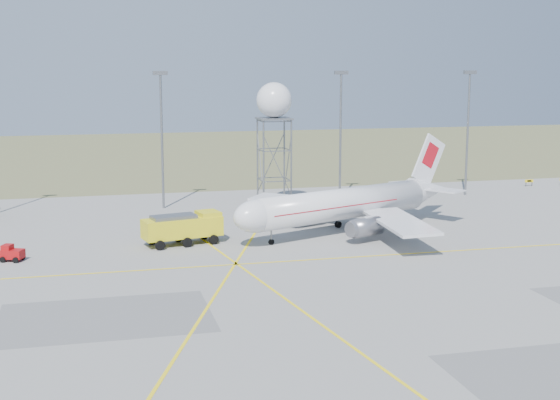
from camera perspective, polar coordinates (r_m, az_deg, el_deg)
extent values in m
plane|color=gray|center=(58.91, 8.07, -11.49)|extent=(400.00, 400.00, 0.00)
cube|color=#526135|center=(193.07, -7.72, 3.40)|extent=(400.00, 120.00, 0.03)
cylinder|color=slate|center=(117.80, -8.63, 4.20)|extent=(0.36, 0.36, 20.00)
cube|color=slate|center=(117.26, -8.76, 9.17)|extent=(2.20, 0.50, 0.60)
cylinder|color=slate|center=(123.61, 4.44, 4.54)|extent=(0.36, 0.36, 20.00)
cube|color=slate|center=(123.09, 4.51, 9.27)|extent=(2.20, 0.50, 0.60)
cylinder|color=slate|center=(132.22, 13.55, 4.64)|extent=(0.36, 0.36, 20.00)
cube|color=slate|center=(131.74, 13.73, 9.06)|extent=(2.20, 0.50, 0.60)
cylinder|color=black|center=(145.89, 17.55, 1.12)|extent=(0.10, 0.10, 0.80)
cylinder|color=black|center=(146.52, 17.95, 1.13)|extent=(0.10, 0.10, 0.80)
cube|color=yellow|center=(146.13, 17.76, 1.34)|extent=(1.60, 0.15, 0.50)
cube|color=black|center=(146.06, 17.78, 1.34)|extent=(0.80, 0.03, 0.30)
cylinder|color=silver|center=(99.85, 4.48, -0.31)|extent=(25.55, 13.65, 4.00)
ellipsoid|color=silver|center=(91.97, -1.65, -1.16)|extent=(7.44, 6.15, 4.00)
cube|color=black|center=(91.19, -2.27, -0.87)|extent=(2.24, 2.61, 0.98)
cone|color=silver|center=(110.83, 10.74, 0.71)|extent=(7.07, 5.99, 4.00)
cube|color=silver|center=(110.25, 10.81, 2.87)|extent=(6.03, 2.73, 7.52)
cube|color=#B40C18|center=(110.32, 10.89, 3.24)|extent=(3.31, 1.63, 3.86)
cube|color=silver|center=(112.56, 9.38, 1.15)|extent=(5.06, 6.31, 0.18)
cube|color=silver|center=(108.27, 11.81, 0.73)|extent=(5.06, 6.31, 0.18)
cube|color=silver|center=(107.78, 1.94, -0.07)|extent=(15.17, 14.20, 0.36)
cube|color=silver|center=(94.60, 8.73, -1.58)|extent=(5.77, 16.27, 0.36)
cylinder|color=slate|center=(103.94, 1.95, -0.95)|extent=(4.76, 3.73, 2.30)
cylinder|color=slate|center=(95.32, 6.30, -1.99)|extent=(4.76, 3.73, 2.30)
cube|color=#B40C18|center=(98.55, 3.60, -0.38)|extent=(20.03, 11.39, 0.12)
cylinder|color=black|center=(93.79, -0.64, -3.03)|extent=(0.91, 0.91, 0.90)
cube|color=black|center=(101.79, 5.30, -2.05)|extent=(3.22, 5.93, 0.90)
cylinder|color=slate|center=(101.70, 5.31, -1.80)|extent=(0.31, 0.31, 1.80)
cylinder|color=slate|center=(113.73, -1.21, 2.48)|extent=(0.25, 0.25, 13.56)
cylinder|color=slate|center=(114.72, 0.83, 2.54)|extent=(0.25, 0.25, 13.56)
cylinder|color=slate|center=(118.73, 0.31, 2.79)|extent=(0.25, 0.25, 13.56)
cylinder|color=slate|center=(117.77, -1.66, 2.73)|extent=(0.25, 0.25, 13.56)
cube|color=slate|center=(115.56, -0.44, 5.98)|extent=(4.77, 4.77, 0.26)
sphere|color=silver|center=(115.41, -0.44, 7.32)|extent=(5.22, 5.22, 5.22)
cube|color=yellow|center=(94.41, -7.16, -1.99)|extent=(9.95, 5.19, 2.32)
cube|color=yellow|center=(95.39, -5.27, -1.26)|extent=(3.12, 3.44, 1.47)
cube|color=black|center=(95.64, -4.86, -1.16)|extent=(0.71, 2.69, 1.05)
cube|color=slate|center=(93.80, -7.78, -1.23)|extent=(5.70, 3.64, 0.42)
cube|color=#A30B0E|center=(90.98, -18.99, -3.75)|extent=(2.78, 2.31, 0.97)
cube|color=#A30B0E|center=(91.06, -19.32, -3.26)|extent=(1.40, 1.57, 0.54)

